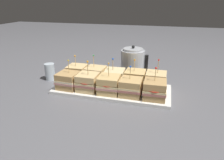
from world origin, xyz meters
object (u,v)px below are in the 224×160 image
at_px(kettle_steel, 133,63).
at_px(sandwich_back_right, 135,79).
at_px(sandwich_back_far_left, 77,73).
at_px(sandwich_back_left, 96,75).
at_px(sandwich_front_left, 88,82).
at_px(sandwich_front_far_left, 68,80).
at_px(sandwich_front_far_right, 155,90).
at_px(sandwich_front_right, 131,87).
at_px(sandwich_back_far_right, 156,81).
at_px(serving_platter, 112,89).
at_px(sandwich_front_center, 109,85).
at_px(sandwich_back_center, 115,77).
at_px(drinking_glass, 50,72).

bearing_deg(kettle_steel, sandwich_back_right, -76.44).
xyz_separation_m(sandwich_back_far_left, sandwich_back_left, (0.12, -0.00, 0.00)).
bearing_deg(kettle_steel, sandwich_front_left, -119.92).
distance_m(sandwich_front_far_left, sandwich_front_left, 0.12).
distance_m(sandwich_back_far_left, sandwich_back_left, 0.12).
bearing_deg(sandwich_front_left, kettle_steel, 60.08).
distance_m(sandwich_front_far_right, sandwich_back_left, 0.37).
height_order(sandwich_front_right, sandwich_back_far_right, sandwich_back_far_right).
xyz_separation_m(serving_platter, sandwich_back_left, (-0.12, 0.06, 0.06)).
bearing_deg(sandwich_front_center, sandwich_front_far_left, 179.53).
height_order(sandwich_front_far_right, sandwich_back_far_left, sandwich_front_far_right).
bearing_deg(sandwich_front_center, kettle_steel, 78.40).
relative_size(sandwich_back_far_left, sandwich_back_right, 0.98).
xyz_separation_m(sandwich_back_far_left, sandwich_back_right, (0.35, -0.00, -0.00)).
height_order(sandwich_back_center, drinking_glass, sandwich_back_center).
bearing_deg(sandwich_front_far_left, sandwich_back_far_right, 14.09).
bearing_deg(sandwich_back_far_left, sandwich_front_center, -27.15).
distance_m(sandwich_front_left, sandwich_back_far_left, 0.17).
relative_size(sandwich_front_far_left, sandwich_front_far_right, 0.99).
relative_size(sandwich_back_far_left, sandwich_back_left, 0.94).
xyz_separation_m(sandwich_front_right, kettle_steel, (-0.05, 0.33, 0.03)).
xyz_separation_m(sandwich_front_left, drinking_glass, (-0.31, 0.12, -0.01)).
bearing_deg(sandwich_back_right, sandwich_front_right, -91.89).
distance_m(sandwich_front_center, sandwich_back_left, 0.17).
height_order(sandwich_back_left, sandwich_back_far_right, sandwich_back_far_right).
distance_m(sandwich_front_left, sandwich_front_far_right, 0.36).
distance_m(sandwich_back_right, sandwich_back_far_right, 0.11).
distance_m(sandwich_front_center, kettle_steel, 0.34).
bearing_deg(sandwich_front_far_left, sandwich_back_center, 26.27).
bearing_deg(sandwich_back_center, sandwich_back_left, 179.32).
bearing_deg(serving_platter, sandwich_front_far_left, -166.02).
xyz_separation_m(sandwich_front_far_left, sandwich_back_far_right, (0.47, 0.12, 0.00)).
xyz_separation_m(serving_platter, sandwich_front_right, (0.12, -0.06, 0.05)).
xyz_separation_m(sandwich_back_left, kettle_steel, (0.19, 0.21, 0.03)).
xyz_separation_m(sandwich_back_center, drinking_glass, (-0.43, 0.00, -0.01)).
xyz_separation_m(sandwich_front_far_left, sandwich_front_right, (0.35, 0.00, 0.00)).
bearing_deg(sandwich_front_far_left, drinking_glass, 147.35).
xyz_separation_m(sandwich_front_center, sandwich_back_far_right, (0.23, 0.12, -0.00)).
bearing_deg(sandwich_front_right, sandwich_back_far_right, 44.88).
height_order(sandwich_front_far_left, sandwich_front_right, sandwich_front_far_left).
distance_m(sandwich_back_far_left, sandwich_back_far_right, 0.47).
bearing_deg(kettle_steel, sandwich_front_far_right, -63.12).
height_order(sandwich_back_center, kettle_steel, kettle_steel).
bearing_deg(sandwich_back_center, sandwich_back_right, 0.40).
relative_size(sandwich_front_far_left, sandwich_back_right, 1.01).
bearing_deg(sandwich_front_far_right, sandwich_front_left, 179.59).
distance_m(sandwich_front_center, sandwich_back_far_right, 0.26).
height_order(sandwich_front_right, sandwich_front_far_right, sandwich_front_far_right).
height_order(sandwich_front_left, drinking_glass, sandwich_front_left).
distance_m(sandwich_front_center, sandwich_back_center, 0.12).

